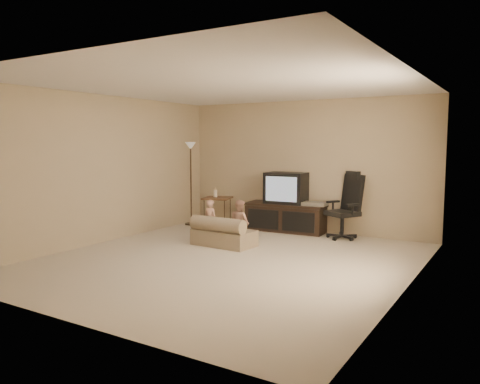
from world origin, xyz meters
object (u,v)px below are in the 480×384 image
(side_table, at_px, (217,198))
(toddler_right, at_px, (240,222))
(floor_lamp, at_px, (191,165))
(office_chair, at_px, (346,214))
(toddler_left, at_px, (211,221))
(child_sofa, at_px, (222,234))
(tv_stand, at_px, (286,207))

(side_table, relative_size, toddler_right, 1.06)
(side_table, distance_m, floor_lamp, 0.89)
(office_chair, xyz_separation_m, floor_lamp, (-3.20, -0.29, 0.82))
(side_table, xyz_separation_m, toddler_right, (1.31, -1.27, -0.19))
(toddler_left, height_order, toddler_right, toddler_right)
(child_sofa, bearing_deg, tv_stand, 82.20)
(tv_stand, height_order, toddler_left, tv_stand)
(tv_stand, height_order, floor_lamp, floor_lamp)
(child_sofa, bearing_deg, side_table, 129.75)
(office_chair, distance_m, floor_lamp, 3.32)
(tv_stand, height_order, side_table, tv_stand)
(tv_stand, relative_size, child_sofa, 1.55)
(toddler_left, bearing_deg, child_sofa, 173.04)
(side_table, distance_m, child_sofa, 1.92)
(floor_lamp, xyz_separation_m, toddler_right, (1.86, -1.12, -0.87))
(side_table, xyz_separation_m, toddler_left, (0.83, -1.42, -0.20))
(side_table, relative_size, floor_lamp, 0.47)
(toddler_left, distance_m, toddler_right, 0.51)
(toddler_right, bearing_deg, floor_lamp, -6.63)
(floor_lamp, distance_m, toddler_right, 2.34)
(child_sofa, xyz_separation_m, toddler_right, (0.19, 0.24, 0.18))
(tv_stand, relative_size, toddler_left, 2.17)
(office_chair, relative_size, floor_lamp, 0.70)
(tv_stand, height_order, office_chair, office_chair)
(floor_lamp, bearing_deg, office_chair, 5.22)
(tv_stand, relative_size, office_chair, 1.35)
(tv_stand, xyz_separation_m, floor_lamp, (-2.01, -0.37, 0.78))
(office_chair, xyz_separation_m, toddler_left, (-1.83, -1.56, -0.06))
(tv_stand, relative_size, toddler_right, 2.14)
(tv_stand, xyz_separation_m, child_sofa, (-0.33, -1.73, -0.27))
(office_chair, xyz_separation_m, child_sofa, (-1.53, -1.65, -0.23))
(child_sofa, bearing_deg, floor_lamp, 144.01)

